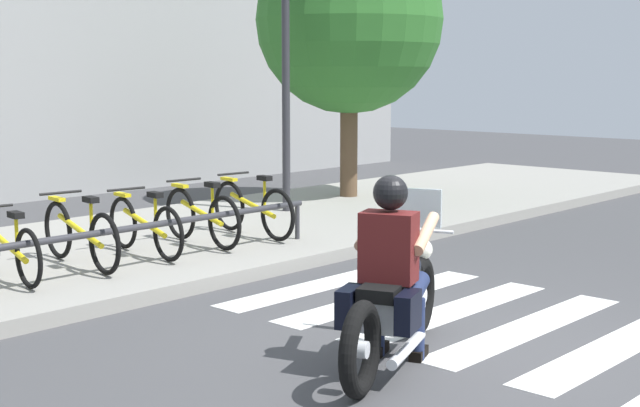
{
  "coord_description": "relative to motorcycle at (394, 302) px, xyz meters",
  "views": [
    {
      "loc": [
        -5.84,
        -3.75,
        2.17
      ],
      "look_at": [
        0.65,
        2.28,
        0.89
      ],
      "focal_mm": 49.67,
      "sensor_mm": 36.0,
      "label": 1
    }
  ],
  "objects": [
    {
      "name": "crosswalk_stripe_1",
      "position": [
        1.52,
        -1.09,
        -0.47
      ],
      "size": [
        2.8,
        0.4,
        0.01
      ],
      "primitive_type": "cube",
      "color": "white",
      "rests_on": "ground"
    },
    {
      "name": "street_lamp",
      "position": [
        4.18,
        5.35,
        1.98
      ],
      "size": [
        0.28,
        0.28,
        4.01
      ],
      "color": "#2D2D33",
      "rests_on": "ground"
    },
    {
      "name": "crosswalk_stripe_5",
      "position": [
        1.52,
        2.11,
        -0.47
      ],
      "size": [
        2.8,
        0.4,
        0.01
      ],
      "primitive_type": "cube",
      "color": "white",
      "rests_on": "ground"
    },
    {
      "name": "bicycle_5",
      "position": [
        1.54,
        4.15,
        0.04
      ],
      "size": [
        0.48,
        1.6,
        0.78
      ],
      "color": "black",
      "rests_on": "sidewalk"
    },
    {
      "name": "bike_rack",
      "position": [
        -0.13,
        3.59,
        0.11
      ],
      "size": [
        5.59,
        0.07,
        0.49
      ],
      "color": "#333338",
      "rests_on": "sidewalk"
    },
    {
      "name": "rider",
      "position": [
        -0.07,
        -0.03,
        0.37
      ],
      "size": [
        0.75,
        0.69,
        1.46
      ],
      "color": "#591919",
      "rests_on": "ground"
    },
    {
      "name": "bicycle_3",
      "position": [
        -0.13,
        4.15,
        0.04
      ],
      "size": [
        0.48,
        1.73,
        0.78
      ],
      "color": "black",
      "rests_on": "sidewalk"
    },
    {
      "name": "bicycle_4",
      "position": [
        0.71,
        4.15,
        0.02
      ],
      "size": [
        0.48,
        1.61,
        0.75
      ],
      "color": "black",
      "rests_on": "sidewalk"
    },
    {
      "name": "crosswalk_stripe_2",
      "position": [
        1.52,
        -0.29,
        -0.47
      ],
      "size": [
        2.8,
        0.4,
        0.01
      ],
      "primitive_type": "cube",
      "color": "white",
      "rests_on": "ground"
    },
    {
      "name": "bicycle_6",
      "position": [
        2.37,
        4.15,
        0.04
      ],
      "size": [
        0.48,
        1.68,
        0.79
      ],
      "color": "black",
      "rests_on": "sidewalk"
    },
    {
      "name": "crosswalk_stripe_4",
      "position": [
        1.52,
        1.31,
        -0.47
      ],
      "size": [
        2.8,
        0.4,
        0.01
      ],
      "primitive_type": "cube",
      "color": "white",
      "rests_on": "ground"
    },
    {
      "name": "bicycle_2",
      "position": [
        -0.96,
        4.15,
        0.01
      ],
      "size": [
        0.48,
        1.63,
        0.71
      ],
      "color": "black",
      "rests_on": "sidewalk"
    },
    {
      "name": "tree_near_rack",
      "position": [
        6.08,
        5.75,
        2.61
      ],
      "size": [
        3.11,
        3.11,
        4.65
      ],
      "color": "brown",
      "rests_on": "ground"
    },
    {
      "name": "motorcycle",
      "position": [
        0.0,
        0.0,
        0.0
      ],
      "size": [
        2.15,
        1.01,
        1.26
      ],
      "color": "black",
      "rests_on": "ground"
    },
    {
      "name": "ground_plane",
      "position": [
        0.66,
        -0.29,
        -0.47
      ],
      "size": [
        48.0,
        48.0,
        0.0
      ],
      "primitive_type": "plane",
      "color": "#424244"
    },
    {
      "name": "sidewalk",
      "position": [
        0.66,
        4.95,
        -0.39
      ],
      "size": [
        24.0,
        4.4,
        0.15
      ],
      "primitive_type": "cube",
      "color": "gray",
      "rests_on": "ground"
    },
    {
      "name": "crosswalk_stripe_3",
      "position": [
        1.52,
        0.51,
        -0.47
      ],
      "size": [
        2.8,
        0.4,
        0.01
      ],
      "primitive_type": "cube",
      "color": "white",
      "rests_on": "ground"
    }
  ]
}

